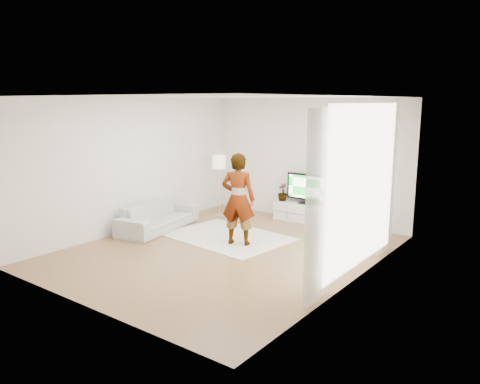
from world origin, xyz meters
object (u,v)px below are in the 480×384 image
Objects in this scene: media_console at (306,213)px; television at (307,188)px; floor_lamp at (219,165)px; sofa at (158,216)px; player at (238,199)px; rug at (228,237)px.

television is (-0.00, 0.03, 0.58)m from media_console.
media_console is 1.01× the size of floor_lamp.
floor_lamp reaches higher than sofa.
player is at bearing -42.18° from floor_lamp.
floor_lamp reaches higher than rug.
floor_lamp is at bearing -17.73° from sofa.
media_console is 2.42m from player.
player reaches higher than television.
player is 1.21× the size of floor_lamp.
player is 2.11m from sofa.
sofa reaches higher than rug.
sofa is (-2.22, -2.52, -0.50)m from television.
floor_lamp is at bearing -63.77° from player.
floor_lamp is at bearing -160.29° from television.
sofa is at bearing -131.38° from television.
rug is (-0.68, -2.04, -0.20)m from media_console.
media_console is 0.73× the size of sofa.
rug is (-0.68, -2.06, -0.79)m from television.
rug is at bearing -108.18° from television.
sofa is (-2.22, -2.49, 0.09)m from media_console.
media_console is at bearing 71.59° from rug.
media_console is at bearing -90.00° from television.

